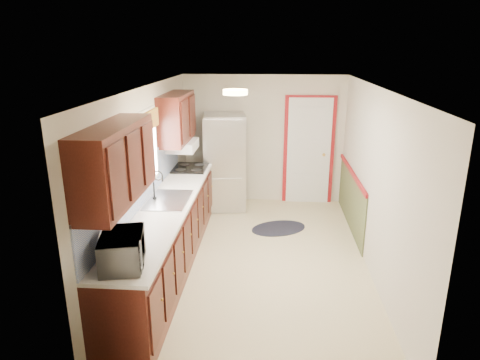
# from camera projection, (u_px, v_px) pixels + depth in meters

# --- Properties ---
(room_shell) EXTENTS (3.20, 5.20, 2.52)m
(room_shell) POSITION_uv_depth(u_px,v_px,m) (259.00, 179.00, 5.68)
(room_shell) COLOR beige
(room_shell) RESTS_ON ground
(kitchen_run) EXTENTS (0.63, 4.00, 2.20)m
(kitchen_run) POSITION_uv_depth(u_px,v_px,m) (164.00, 212.00, 5.61)
(kitchen_run) COLOR #3B130D
(kitchen_run) RESTS_ON ground
(back_wall_trim) EXTENTS (1.12, 2.30, 2.08)m
(back_wall_trim) POSITION_uv_depth(u_px,v_px,m) (317.00, 161.00, 7.81)
(back_wall_trim) COLOR maroon
(back_wall_trim) RESTS_ON ground
(ceiling_fixture) EXTENTS (0.30, 0.30, 0.06)m
(ceiling_fixture) POSITION_uv_depth(u_px,v_px,m) (235.00, 92.00, 5.16)
(ceiling_fixture) COLOR #FFD88C
(ceiling_fixture) RESTS_ON room_shell
(microwave) EXTENTS (0.43, 0.61, 0.38)m
(microwave) POSITION_uv_depth(u_px,v_px,m) (122.00, 247.00, 3.94)
(microwave) COLOR white
(microwave) RESTS_ON kitchen_run
(refrigerator) EXTENTS (0.81, 0.78, 1.75)m
(refrigerator) POSITION_uv_depth(u_px,v_px,m) (225.00, 162.00, 7.78)
(refrigerator) COLOR #B7B7BC
(refrigerator) RESTS_ON ground
(rug) EXTENTS (1.09, 0.93, 0.01)m
(rug) POSITION_uv_depth(u_px,v_px,m) (279.00, 228.00, 7.08)
(rug) COLOR black
(rug) RESTS_ON ground
(cooktop) EXTENTS (0.55, 0.66, 0.02)m
(cooktop) POSITION_uv_depth(u_px,v_px,m) (190.00, 168.00, 7.12)
(cooktop) COLOR black
(cooktop) RESTS_ON kitchen_run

